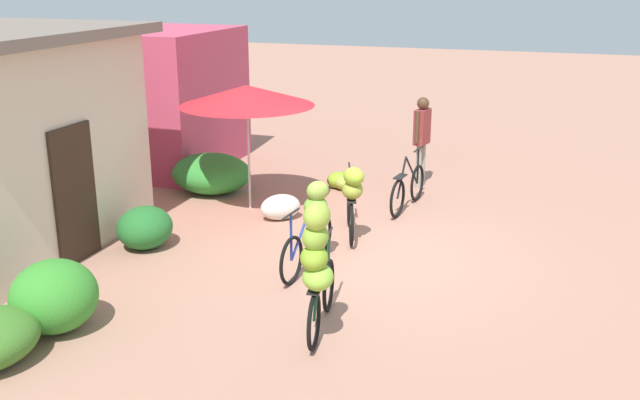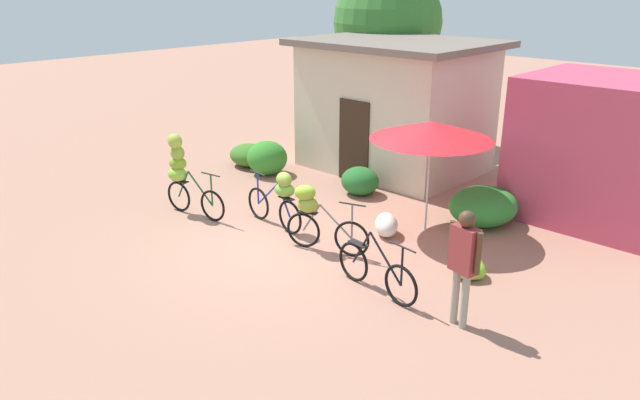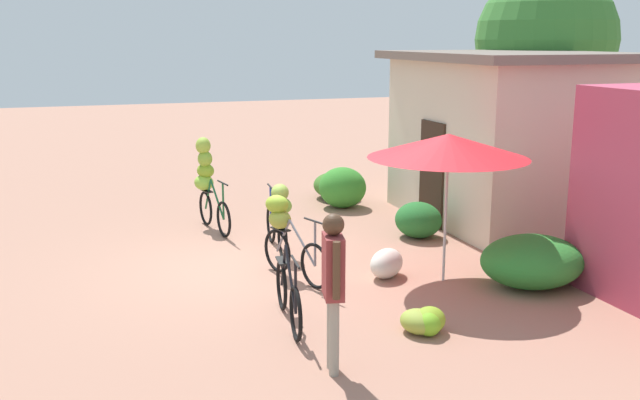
{
  "view_description": "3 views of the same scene",
  "coord_description": "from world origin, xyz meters",
  "px_view_note": "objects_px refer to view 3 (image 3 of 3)",
  "views": [
    {
      "loc": [
        -9.83,
        -2.65,
        4.08
      ],
      "look_at": [
        0.12,
        0.73,
        0.76
      ],
      "focal_mm": 41.02,
      "sensor_mm": 36.0,
      "label": 1
    },
    {
      "loc": [
        7.61,
        -6.95,
        4.72
      ],
      "look_at": [
        0.16,
        0.94,
        0.71
      ],
      "focal_mm": 33.9,
      "sensor_mm": 36.0,
      "label": 2
    },
    {
      "loc": [
        10.76,
        -2.6,
        3.55
      ],
      "look_at": [
        0.75,
        0.86,
        1.18
      ],
      "focal_mm": 41.01,
      "sensor_mm": 36.0,
      "label": 3
    }
  ],
  "objects_px": {
    "market_umbrella": "(448,146)",
    "bicycle_leftmost": "(207,178)",
    "bicycle_center_loaded": "(286,230)",
    "bicycle_by_shop": "(288,296)",
    "bicycle_near_pile": "(279,213)",
    "person_vendor": "(333,276)",
    "banana_pile_on_ground": "(425,321)",
    "building_low": "(506,136)",
    "tree_behind_building": "(546,40)",
    "produce_sack": "(387,263)"
  },
  "relations": [
    {
      "from": "market_umbrella",
      "to": "person_vendor",
      "type": "relative_size",
      "value": 1.32
    },
    {
      "from": "bicycle_center_loaded",
      "to": "person_vendor",
      "type": "xyz_separation_m",
      "value": [
        3.28,
        -0.44,
        0.37
      ]
    },
    {
      "from": "bicycle_near_pile",
      "to": "produce_sack",
      "type": "bearing_deg",
      "value": 34.42
    },
    {
      "from": "bicycle_by_shop",
      "to": "banana_pile_on_ground",
      "type": "bearing_deg",
      "value": 60.48
    },
    {
      "from": "bicycle_near_pile",
      "to": "person_vendor",
      "type": "bearing_deg",
      "value": -8.52
    },
    {
      "from": "building_low",
      "to": "bicycle_near_pile",
      "type": "height_order",
      "value": "building_low"
    },
    {
      "from": "bicycle_leftmost",
      "to": "market_umbrella",
      "type": "bearing_deg",
      "value": 32.8
    },
    {
      "from": "bicycle_near_pile",
      "to": "banana_pile_on_ground",
      "type": "distance_m",
      "value": 3.96
    },
    {
      "from": "tree_behind_building",
      "to": "person_vendor",
      "type": "relative_size",
      "value": 2.88
    },
    {
      "from": "bicycle_leftmost",
      "to": "person_vendor",
      "type": "distance_m",
      "value": 6.58
    },
    {
      "from": "banana_pile_on_ground",
      "to": "person_vendor",
      "type": "height_order",
      "value": "person_vendor"
    },
    {
      "from": "market_umbrella",
      "to": "bicycle_near_pile",
      "type": "xyz_separation_m",
      "value": [
        -2.14,
        -1.94,
        -1.32
      ]
    },
    {
      "from": "tree_behind_building",
      "to": "banana_pile_on_ground",
      "type": "relative_size",
      "value": 7.29
    },
    {
      "from": "bicycle_leftmost",
      "to": "bicycle_by_shop",
      "type": "bearing_deg",
      "value": 0.77
    },
    {
      "from": "produce_sack",
      "to": "person_vendor",
      "type": "distance_m",
      "value": 3.41
    },
    {
      "from": "market_umbrella",
      "to": "bicycle_leftmost",
      "type": "height_order",
      "value": "market_umbrella"
    },
    {
      "from": "market_umbrella",
      "to": "bicycle_by_shop",
      "type": "height_order",
      "value": "market_umbrella"
    },
    {
      "from": "banana_pile_on_ground",
      "to": "produce_sack",
      "type": "bearing_deg",
      "value": 168.42
    },
    {
      "from": "banana_pile_on_ground",
      "to": "tree_behind_building",
      "type": "bearing_deg",
      "value": 136.72
    },
    {
      "from": "bicycle_leftmost",
      "to": "produce_sack",
      "type": "bearing_deg",
      "value": 27.37
    },
    {
      "from": "building_low",
      "to": "bicycle_center_loaded",
      "type": "height_order",
      "value": "building_low"
    },
    {
      "from": "building_low",
      "to": "produce_sack",
      "type": "xyz_separation_m",
      "value": [
        2.63,
        -3.71,
        -1.44
      ]
    },
    {
      "from": "tree_behind_building",
      "to": "bicycle_near_pile",
      "type": "relative_size",
      "value": 2.98
    },
    {
      "from": "bicycle_near_pile",
      "to": "produce_sack",
      "type": "distance_m",
      "value": 2.16
    },
    {
      "from": "banana_pile_on_ground",
      "to": "bicycle_center_loaded",
      "type": "bearing_deg",
      "value": -159.67
    },
    {
      "from": "banana_pile_on_ground",
      "to": "produce_sack",
      "type": "xyz_separation_m",
      "value": [
        -2.11,
        0.43,
        0.07
      ]
    },
    {
      "from": "banana_pile_on_ground",
      "to": "person_vendor",
      "type": "distance_m",
      "value": 1.81
    },
    {
      "from": "market_umbrella",
      "to": "person_vendor",
      "type": "distance_m",
      "value": 3.61
    },
    {
      "from": "banana_pile_on_ground",
      "to": "bicycle_near_pile",
      "type": "bearing_deg",
      "value": -168.9
    },
    {
      "from": "market_umbrella",
      "to": "person_vendor",
      "type": "xyz_separation_m",
      "value": [
        2.33,
        -2.6,
        -0.94
      ]
    },
    {
      "from": "bicycle_by_shop",
      "to": "banana_pile_on_ground",
      "type": "relative_size",
      "value": 2.48
    },
    {
      "from": "market_umbrella",
      "to": "bicycle_leftmost",
      "type": "relative_size",
      "value": 1.36
    },
    {
      "from": "bicycle_center_loaded",
      "to": "banana_pile_on_ground",
      "type": "relative_size",
      "value": 2.25
    },
    {
      "from": "tree_behind_building",
      "to": "bicycle_by_shop",
      "type": "relative_size",
      "value": 2.94
    },
    {
      "from": "bicycle_by_shop",
      "to": "person_vendor",
      "type": "distance_m",
      "value": 1.63
    },
    {
      "from": "building_low",
      "to": "tree_behind_building",
      "type": "height_order",
      "value": "tree_behind_building"
    },
    {
      "from": "building_low",
      "to": "produce_sack",
      "type": "distance_m",
      "value": 4.77
    },
    {
      "from": "market_umbrella",
      "to": "produce_sack",
      "type": "relative_size",
      "value": 3.34
    },
    {
      "from": "bicycle_leftmost",
      "to": "person_vendor",
      "type": "height_order",
      "value": "person_vendor"
    },
    {
      "from": "bicycle_center_loaded",
      "to": "person_vendor",
      "type": "relative_size",
      "value": 0.89
    },
    {
      "from": "person_vendor",
      "to": "bicycle_center_loaded",
      "type": "bearing_deg",
      "value": 172.4
    },
    {
      "from": "bicycle_center_loaded",
      "to": "bicycle_by_shop",
      "type": "bearing_deg",
      "value": -15.46
    },
    {
      "from": "bicycle_center_loaded",
      "to": "person_vendor",
      "type": "height_order",
      "value": "person_vendor"
    },
    {
      "from": "market_umbrella",
      "to": "person_vendor",
      "type": "height_order",
      "value": "market_umbrella"
    },
    {
      "from": "bicycle_center_loaded",
      "to": "bicycle_by_shop",
      "type": "distance_m",
      "value": 1.92
    },
    {
      "from": "bicycle_near_pile",
      "to": "bicycle_by_shop",
      "type": "bearing_deg",
      "value": -13.73
    },
    {
      "from": "market_umbrella",
      "to": "bicycle_leftmost",
      "type": "distance_m",
      "value": 5.17
    },
    {
      "from": "bicycle_leftmost",
      "to": "person_vendor",
      "type": "bearing_deg",
      "value": 1.17
    },
    {
      "from": "produce_sack",
      "to": "banana_pile_on_ground",
      "type": "bearing_deg",
      "value": -11.58
    },
    {
      "from": "bicycle_by_shop",
      "to": "person_vendor",
      "type": "xyz_separation_m",
      "value": [
        1.46,
        0.07,
        0.72
      ]
    }
  ]
}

